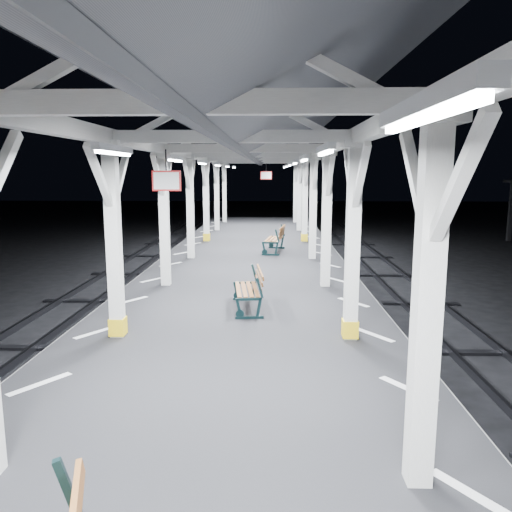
{
  "coord_description": "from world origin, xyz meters",
  "views": [
    {
      "loc": [
        0.65,
        -6.23,
        3.82
      ],
      "look_at": [
        0.35,
        3.34,
        2.2
      ],
      "focal_mm": 35.0,
      "sensor_mm": 36.0,
      "label": 1
    }
  ],
  "objects": [
    {
      "name": "bench_mid",
      "position": [
        0.24,
        3.84,
        1.44
      ],
      "size": [
        0.72,
        1.57,
        0.82
      ],
      "rotation": [
        0.0,
        0.0,
        0.11
      ],
      "color": "black",
      "rests_on": "platform"
    },
    {
      "name": "hazard_stripes_left",
      "position": [
        -2.45,
        0.0,
        1.0
      ],
      "size": [
        1.0,
        48.0,
        0.01
      ],
      "primitive_type": "cube",
      "color": "silver",
      "rests_on": "platform"
    },
    {
      "name": "canopy",
      "position": [
        0.0,
        -0.02,
        4.56
      ],
      "size": [
        5.4,
        49.0,
        4.65
      ],
      "color": "silver",
      "rests_on": "platform"
    },
    {
      "name": "ground",
      "position": [
        0.0,
        0.0,
        0.0
      ],
      "size": [
        120.0,
        120.0,
        0.0
      ],
      "primitive_type": "plane",
      "color": "black",
      "rests_on": "ground"
    },
    {
      "name": "bench_far",
      "position": [
        0.84,
        11.35,
        1.49
      ],
      "size": [
        0.85,
        1.76,
        0.92
      ],
      "rotation": [
        0.0,
        0.0,
        -0.14
      ],
      "color": "black",
      "rests_on": "platform"
    },
    {
      "name": "hazard_stripes_right",
      "position": [
        2.45,
        0.0,
        1.0
      ],
      "size": [
        1.0,
        48.0,
        0.01
      ],
      "primitive_type": "cube",
      "color": "silver",
      "rests_on": "platform"
    },
    {
      "name": "platform",
      "position": [
        0.0,
        0.0,
        0.5
      ],
      "size": [
        6.0,
        50.0,
        1.0
      ],
      "primitive_type": "cube",
      "color": "black",
      "rests_on": "ground"
    }
  ]
}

